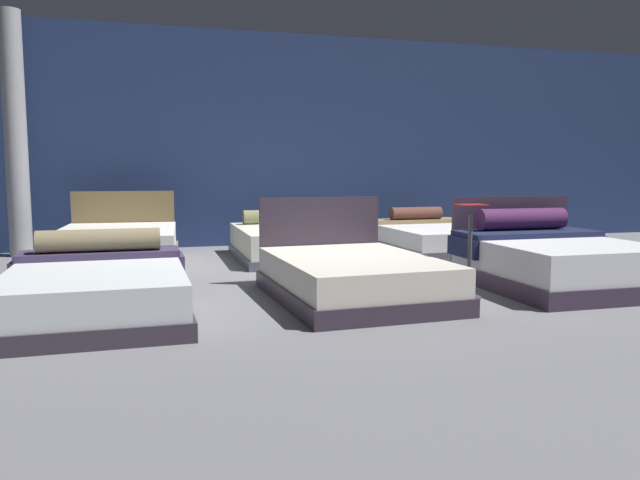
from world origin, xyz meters
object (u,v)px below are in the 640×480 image
object	(u,v)px
bed_0	(97,290)
bed_4	(287,242)
bed_1	(352,277)
bed_5	(435,239)
bed_3	(118,247)
price_sign	(469,263)
support_pillar	(15,135)
bed_2	(555,261)

from	to	relation	value
bed_0	bed_4	bearing A→B (deg)	51.08
bed_1	bed_5	distance (m)	3.69
bed_1	bed_3	distance (m)	3.69
bed_0	price_sign	xyz separation A→B (m)	(3.44, -0.20, 0.12)
bed_1	bed_3	bearing A→B (deg)	125.78
bed_0	bed_3	world-z (taller)	bed_3
bed_3	bed_5	size ratio (longest dim) A/B	1.01
bed_5	bed_0	bearing A→B (deg)	-148.72
bed_3	bed_5	bearing A→B (deg)	3.02
bed_3	support_pillar	bearing A→B (deg)	140.12
bed_1	bed_4	bearing A→B (deg)	87.27
bed_5	support_pillar	distance (m)	6.32
bed_3	price_sign	world-z (taller)	bed_3
bed_0	support_pillar	bearing A→B (deg)	106.68
bed_0	price_sign	bearing A→B (deg)	-4.17
bed_0	bed_5	xyz separation A→B (m)	(4.64, 2.96, -0.02)
bed_2	bed_4	world-z (taller)	bed_2
bed_3	bed_4	bearing A→B (deg)	3.65
bed_2	bed_3	bearing A→B (deg)	148.35
bed_2	bed_5	bearing A→B (deg)	90.39
bed_3	support_pillar	size ratio (longest dim) A/B	0.62
bed_2	bed_5	size ratio (longest dim) A/B	0.90
price_sign	support_pillar	world-z (taller)	support_pillar
bed_2	bed_4	bearing A→B (deg)	128.80
bed_3	bed_1	bearing A→B (deg)	-48.48
bed_5	support_pillar	bearing A→B (deg)	166.34
bed_0	bed_1	world-z (taller)	bed_1
bed_5	price_sign	xyz separation A→B (m)	(-1.20, -3.16, 0.14)
bed_1	support_pillar	size ratio (longest dim) A/B	0.61
bed_4	bed_1	bearing A→B (deg)	-89.71
bed_2	price_sign	world-z (taller)	bed_2
bed_4	support_pillar	bearing A→B (deg)	161.25
bed_2	price_sign	distance (m)	1.23
bed_3	support_pillar	distance (m)	2.43
bed_4	bed_0	bearing A→B (deg)	-127.63
bed_2	support_pillar	size ratio (longest dim) A/B	0.56
bed_1	bed_4	world-z (taller)	bed_1
bed_0	bed_1	distance (m)	2.34
bed_0	bed_4	distance (m)	3.80
price_sign	bed_3	bearing A→B (deg)	136.94
bed_3	bed_5	xyz separation A→B (m)	(4.59, -0.01, -0.03)
bed_1	bed_2	world-z (taller)	bed_1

